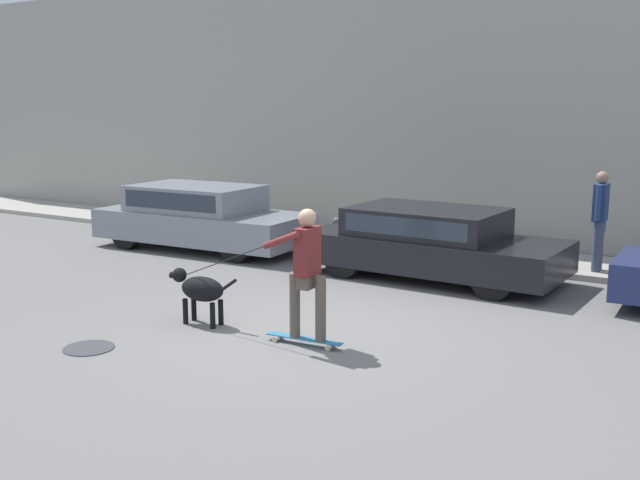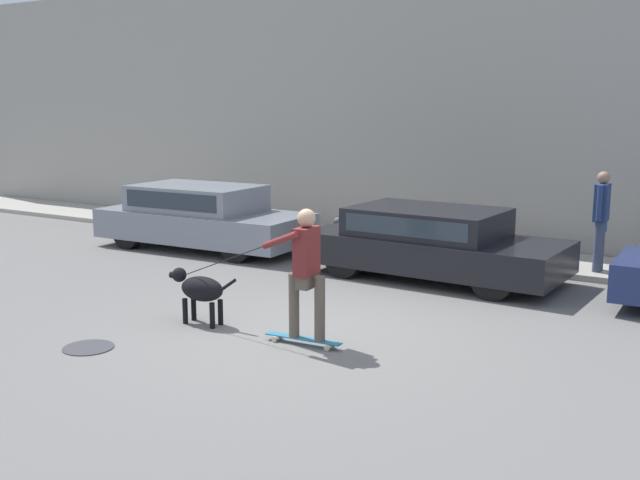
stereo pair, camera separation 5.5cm
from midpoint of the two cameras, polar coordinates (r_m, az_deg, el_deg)
ground_plane at (r=9.56m, az=-1.21°, el=-7.20°), size 36.00×36.00×0.00m
back_wall at (r=15.28m, az=12.87°, el=9.96°), size 32.00×0.30×5.67m
sidewalk_curb at (r=14.54m, az=11.04°, el=-1.04°), size 30.00×1.83×0.10m
parked_car_0 at (r=15.15m, az=-8.88°, el=1.72°), size 4.38×1.93×1.27m
parked_car_1 at (r=12.56m, az=8.75°, el=-0.24°), size 4.27×2.00×1.17m
dog at (r=10.00m, az=-8.97°, el=-3.73°), size 1.06×0.36×0.73m
skateboarder at (r=8.89m, az=-0.92°, el=-2.12°), size 2.48×0.53×1.67m
pedestrian_with_bag at (r=13.32m, az=20.74°, el=1.70°), size 0.22×0.72×1.68m
manhole_cover at (r=9.45m, az=-17.08°, el=-7.84°), size 0.60×0.60×0.01m
fire_hydrant at (r=14.32m, az=1.49°, el=0.35°), size 0.18×0.18×0.74m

